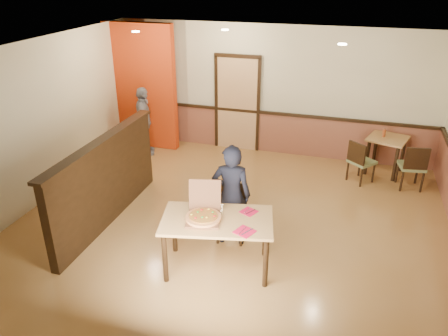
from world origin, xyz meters
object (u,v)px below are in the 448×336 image
Objects in this scene: side_chair_left at (360,160)px; side_chair_right at (413,165)px; side_table at (387,146)px; diner at (231,195)px; main_table at (217,226)px; passerby at (144,122)px; pizza_box at (204,215)px; condiment at (384,133)px; diner_chair at (232,209)px.

side_chair_right reaches higher than side_chair_left.
diner is (-2.32, -3.26, 0.22)m from side_table.
side_chair_left is (1.83, 3.34, -0.23)m from main_table.
passerby is (-5.10, -0.52, 0.17)m from side_table.
side_chair_right is at bearing -141.23° from side_chair_left.
passerby reaches higher than main_table.
main_table is 1.08× the size of passerby.
side_chair_left is 0.78m from side_table.
diner is at bearing -125.38° from side_table.
passerby is (-5.56, 0.09, 0.27)m from side_chair_right.
pizza_box is (-0.18, -0.04, 0.17)m from main_table.
main_table is 1.84× the size of side_table.
side_chair_right is 0.92m from condiment.
side_chair_left is at bearing -114.09° from passerby.
diner_chair is at bearing 66.21° from pizza_box.
main_table is at bearing 80.35° from diner.
diner is (0.00, 0.68, 0.11)m from main_table.
main_table is at bearing 40.27° from side_chair_right.
condiment reaches higher than side_chair_right.
diner reaches higher than side_chair_left.
main_table is 4.41m from passerby.
passerby reaches higher than side_chair_right.
passerby is 9.75× the size of condiment.
diner_chair is at bearing -89.75° from diner.
side_chair_left is at bearing 48.88° from main_table.
passerby reaches higher than side_table.
side_table is at bearing -62.97° from side_chair_right.
side_chair_right is at bearing 37.67° from main_table.
side_chair_left is 0.95× the size of side_table.
main_table is 4.57m from condiment.
pizza_box is at bearing -120.98° from condiment.
condiment is at bearing -82.77° from side_chair_left.
pizza_box is at bearing -106.29° from diner_chair.
passerby is at bearing -173.68° from condiment.
condiment reaches higher than main_table.
diner is 3.91m from passerby.
diner_chair is 0.58× the size of passerby.
side_chair_left is at bearing -133.72° from diner.
diner_chair is at bearing 93.53° from side_chair_left.
side_table is at bearing -89.52° from side_chair_left.
main_table is 0.69m from diner.
condiment is (2.26, 3.16, 0.36)m from diner_chair.
pizza_box reaches higher than main_table.
side_table is at bearing 47.09° from main_table.
diner_chair is 0.55× the size of diner.
condiment is at bearing -59.64° from side_chair_right.
main_table is at bearing -120.50° from side_table.
passerby reaches higher than side_chair_left.
diner is at bearing 77.23° from main_table.
side_chair_right is at bearing -49.83° from condiment.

